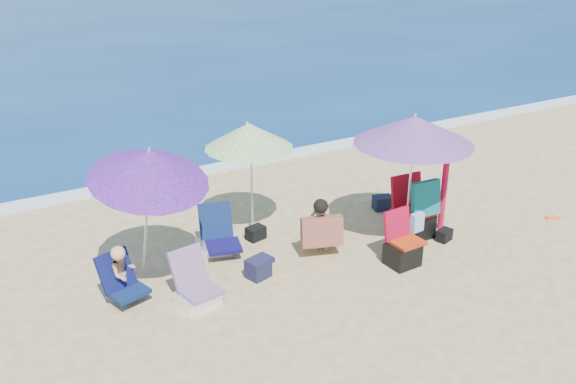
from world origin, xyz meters
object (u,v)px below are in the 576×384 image
umbrella_blue (150,165)px  umbrella_turquoise (414,130)px  camp_chair_left (402,249)px  chair_navy (216,240)px  camp_chair_right (415,216)px  furled_umbrella (444,188)px  person_left (122,273)px  person_center (321,226)px  umbrella_striped (249,136)px  chair_rainbow (196,289)px

umbrella_blue → umbrella_turquoise: bearing=-9.1°
umbrella_turquoise → camp_chair_left: size_ratio=2.59×
chair_navy → camp_chair_right: 3.35m
chair_navy → camp_chair_left: 2.97m
furled_umbrella → camp_chair_right: 0.71m
umbrella_turquoise → umbrella_blue: umbrella_blue is taller
chair_navy → camp_chair_left: (2.37, -1.79, 0.05)m
person_left → umbrella_blue: bearing=11.7°
chair_navy → person_left: size_ratio=0.98×
umbrella_turquoise → camp_chair_left: umbrella_turquoise is taller
chair_navy → camp_chair_left: camp_chair_left is taller
umbrella_blue → camp_chair_left: umbrella_blue is taller
camp_chair_left → furled_umbrella: bearing=25.0°
person_left → person_center: bearing=-3.8°
umbrella_blue → camp_chair_left: (3.51, -1.25, -1.64)m
umbrella_striped → camp_chair_right: bearing=-34.5°
umbrella_blue → person_left: (-0.56, -0.12, -1.47)m
umbrella_turquoise → chair_navy: size_ratio=2.45×
umbrella_turquoise → chair_navy: 3.62m
chair_navy → person_left: (-1.70, -0.65, 0.21)m
chair_navy → umbrella_blue: bearing=-154.7°
chair_rainbow → person_center: size_ratio=0.76×
umbrella_striped → chair_rainbow: 2.80m
umbrella_blue → camp_chair_right: (4.27, -0.62, -1.50)m
umbrella_turquoise → chair_rainbow: bearing=-179.6°
umbrella_striped → chair_navy: size_ratio=2.19×
camp_chair_right → person_center: size_ratio=1.12×
umbrella_striped → chair_rainbow: umbrella_striped is taller
umbrella_striped → umbrella_turquoise: bearing=-37.5°
umbrella_turquoise → umbrella_blue: (-4.08, 0.65, -0.04)m
umbrella_turquoise → chair_navy: (-2.94, 1.19, -1.73)m
umbrella_turquoise → camp_chair_left: bearing=-133.6°
chair_navy → person_center: person_center is taller
umbrella_blue → camp_chair_left: bearing=-19.7°
person_center → person_left: (-3.15, 0.21, -0.05)m
chair_rainbow → person_left: size_ratio=0.81×
camp_chair_left → umbrella_striped: bearing=124.7°
umbrella_blue → chair_navy: umbrella_blue is taller
furled_umbrella → chair_rainbow: bearing=-179.2°
furled_umbrella → person_left: 5.47m
furled_umbrella → person_left: bearing=174.8°
furled_umbrella → camp_chair_left: 1.59m
camp_chair_left → person_center: size_ratio=0.87×
umbrella_turquoise → umbrella_striped: (-2.10, 1.61, -0.22)m
camp_chair_left → camp_chair_right: size_ratio=0.78×
furled_umbrella → umbrella_striped: bearing=151.5°
chair_navy → person_center: bearing=-30.7°
umbrella_blue → camp_chair_right: 4.57m
umbrella_blue → person_left: size_ratio=2.52×
umbrella_blue → furled_umbrella: (4.87, -0.62, -1.13)m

